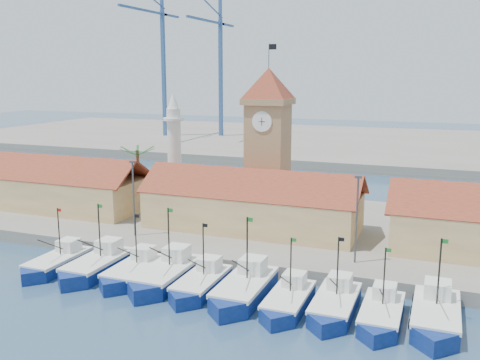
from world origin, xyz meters
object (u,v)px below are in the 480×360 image
at_px(boat_5, 243,291).
at_px(clock_tower, 268,139).
at_px(boat_0, 56,264).
at_px(minaret, 174,148).

xyz_separation_m(boat_5, clock_tower, (-5.36, 23.39, 11.13)).
relative_size(boat_0, clock_tower, 0.40).
relative_size(boat_5, clock_tower, 0.47).
distance_m(boat_0, minaret, 27.12).
bearing_deg(boat_0, clock_tower, 56.13).
height_order(clock_tower, minaret, clock_tower).
bearing_deg(boat_5, boat_0, -179.52).
relative_size(boat_0, boat_5, 0.87).
height_order(boat_5, minaret, minaret).
relative_size(boat_5, minaret, 0.65).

